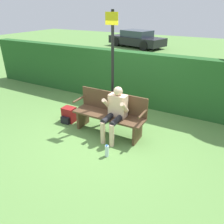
% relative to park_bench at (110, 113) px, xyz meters
% --- Properties ---
extents(ground_plane, '(40.00, 40.00, 0.00)m').
position_rel_park_bench_xyz_m(ground_plane, '(0.00, -0.07, -0.49)').
color(ground_plane, '#5B8942').
extents(hedge_back, '(12.00, 0.37, 1.60)m').
position_rel_park_bench_xyz_m(hedge_back, '(0.00, 1.89, 0.30)').
color(hedge_back, '#235623').
rests_on(hedge_back, ground).
extents(park_bench, '(1.74, 0.51, 0.98)m').
position_rel_park_bench_xyz_m(park_bench, '(0.00, 0.00, 0.00)').
color(park_bench, '#513823').
rests_on(park_bench, ground).
extents(person_seated, '(0.54, 0.66, 1.20)m').
position_rel_park_bench_xyz_m(person_seated, '(0.22, -0.15, 0.18)').
color(person_seated, beige).
rests_on(person_seated, ground).
extents(backpack, '(0.33, 0.35, 0.39)m').
position_rel_park_bench_xyz_m(backpack, '(-1.21, -0.07, -0.31)').
color(backpack, maroon).
rests_on(backpack, ground).
extents(water_bottle, '(0.08, 0.08, 0.27)m').
position_rel_park_bench_xyz_m(water_bottle, '(0.43, -0.89, -0.37)').
color(water_bottle, silver).
rests_on(water_bottle, ground).
extents(signpost, '(0.31, 0.09, 2.73)m').
position_rel_park_bench_xyz_m(signpost, '(-0.20, 0.49, 1.02)').
color(signpost, black).
rests_on(signpost, ground).
extents(parked_car, '(4.54, 2.80, 1.20)m').
position_rel_park_bench_xyz_m(parked_car, '(-4.29, 11.71, 0.09)').
color(parked_car, black).
rests_on(parked_car, ground).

